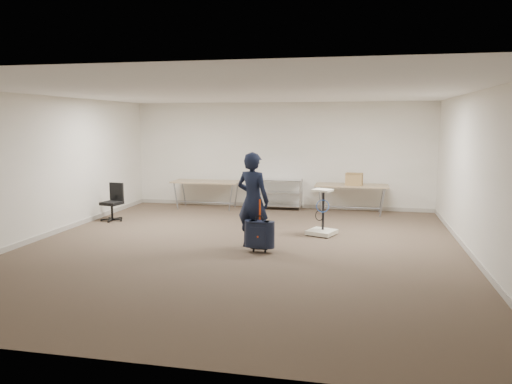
# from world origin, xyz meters

# --- Properties ---
(ground) EXTENTS (9.00, 9.00, 0.00)m
(ground) POSITION_xyz_m (0.00, 0.00, 0.00)
(ground) COLOR #4B382D
(ground) RESTS_ON ground
(room_shell) EXTENTS (8.00, 9.00, 9.00)m
(room_shell) POSITION_xyz_m (0.00, 1.38, 0.05)
(room_shell) COLOR silver
(room_shell) RESTS_ON ground
(folding_table_left) EXTENTS (1.80, 0.75, 0.73)m
(folding_table_left) POSITION_xyz_m (-1.90, 3.95, 0.68)
(folding_table_left) COLOR #97785C
(folding_table_left) RESTS_ON ground
(folding_table_right) EXTENTS (1.80, 0.75, 0.73)m
(folding_table_right) POSITION_xyz_m (1.90, 3.95, 0.68)
(folding_table_right) COLOR #97785C
(folding_table_right) RESTS_ON ground
(wire_shelf) EXTENTS (1.22, 0.47, 0.80)m
(wire_shelf) POSITION_xyz_m (0.00, 4.20, 0.44)
(wire_shelf) COLOR silver
(wire_shelf) RESTS_ON ground
(person) EXTENTS (0.74, 0.61, 1.75)m
(person) POSITION_xyz_m (0.21, 0.09, 0.88)
(person) COLOR black
(person) RESTS_ON ground
(suitcase) EXTENTS (0.36, 0.23, 0.94)m
(suitcase) POSITION_xyz_m (0.40, -0.24, 0.32)
(suitcase) COLOR black
(suitcase) RESTS_ON ground
(office_chair) EXTENTS (0.53, 0.53, 0.87)m
(office_chair) POSITION_xyz_m (-3.53, 1.88, 0.26)
(office_chair) COLOR black
(office_chair) RESTS_ON ground
(equipment_cart) EXTENTS (0.66, 0.66, 0.94)m
(equipment_cart) POSITION_xyz_m (1.37, 1.36, 0.25)
(equipment_cart) COLOR beige
(equipment_cart) RESTS_ON ground
(cardboard_box) EXTENTS (0.44, 0.35, 0.30)m
(cardboard_box) POSITION_xyz_m (1.96, 3.85, 0.88)
(cardboard_box) COLOR #9B7D48
(cardboard_box) RESTS_ON folding_table_right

